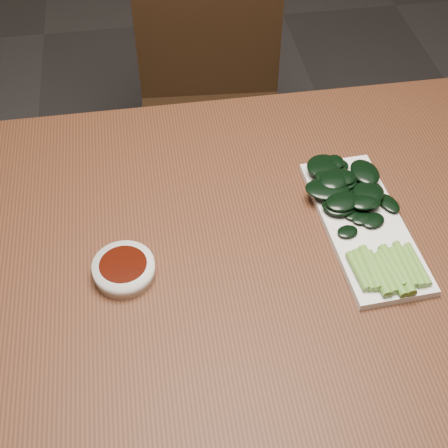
# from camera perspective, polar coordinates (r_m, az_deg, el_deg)

# --- Properties ---
(ground) EXTENTS (6.00, 6.00, 0.00)m
(ground) POSITION_cam_1_polar(r_m,az_deg,el_deg) (1.66, 1.45, -18.99)
(ground) COLOR #2D2A2A
(ground) RESTS_ON ground
(table) EXTENTS (1.40, 0.80, 0.75)m
(table) POSITION_cam_1_polar(r_m,az_deg,el_deg) (1.07, 2.14, -4.70)
(table) COLOR #432213
(table) RESTS_ON ground
(chair_far) EXTENTS (0.42, 0.42, 0.89)m
(chair_far) POSITION_cam_1_polar(r_m,az_deg,el_deg) (1.73, -1.09, 10.89)
(chair_far) COLOR black
(chair_far) RESTS_ON ground
(sauce_bowl) EXTENTS (0.10, 0.10, 0.03)m
(sauce_bowl) POSITION_cam_1_polar(r_m,az_deg,el_deg) (0.98, -9.13, -4.12)
(sauce_bowl) COLOR silver
(sauce_bowl) RESTS_ON table
(serving_plate) EXTENTS (0.14, 0.32, 0.01)m
(serving_plate) POSITION_cam_1_polar(r_m,az_deg,el_deg) (1.06, 12.63, -0.09)
(serving_plate) COLOR silver
(serving_plate) RESTS_ON table
(gai_lan) EXTENTS (0.16, 0.33, 0.03)m
(gai_lan) POSITION_cam_1_polar(r_m,az_deg,el_deg) (1.06, 12.14, 1.39)
(gai_lan) COLOR #598A2F
(gai_lan) RESTS_ON serving_plate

